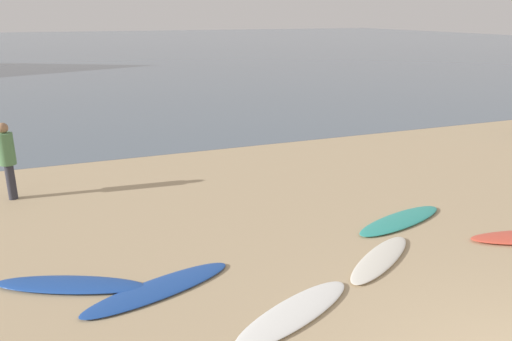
{
  "coord_description": "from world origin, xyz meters",
  "views": [
    {
      "loc": [
        -4.2,
        -2.12,
        3.71
      ],
      "look_at": [
        -0.62,
        6.98,
        0.6
      ],
      "focal_mm": 34.84,
      "sensor_mm": 36.0,
      "label": 1
    }
  ],
  "objects": [
    {
      "name": "ground_plane",
      "position": [
        0.0,
        10.0,
        -0.1
      ],
      "size": [
        120.0,
        120.0,
        0.2
      ],
      "primitive_type": "cube",
      "color": "tan",
      "rests_on": "ground"
    },
    {
      "name": "ocean_water",
      "position": [
        0.0,
        60.97,
        0.0
      ],
      "size": [
        140.0,
        100.0,
        0.01
      ],
      "primitive_type": "cube",
      "color": "slate",
      "rests_on": "ground"
    },
    {
      "name": "surfboard_2",
      "position": [
        -4.38,
        4.61,
        0.04
      ],
      "size": [
        2.17,
        1.33,
        0.09
      ],
      "primitive_type": "ellipsoid",
      "rotation": [
        0.0,
        0.0,
        -0.42
      ],
      "color": "#1E479E",
      "rests_on": "ground"
    },
    {
      "name": "surfboard_3",
      "position": [
        -3.22,
        4.07,
        0.03
      ],
      "size": [
        2.34,
        1.23,
        0.06
      ],
      "primitive_type": "ellipsoid",
      "rotation": [
        0.0,
        0.0,
        0.31
      ],
      "color": "#1E479E",
      "rests_on": "ground"
    },
    {
      "name": "surfboard_4",
      "position": [
        -1.71,
        2.84,
        0.03
      ],
      "size": [
        2.13,
        1.36,
        0.07
      ],
      "primitive_type": "ellipsoid",
      "rotation": [
        0.0,
        0.0,
        0.42
      ],
      "color": "white",
      "rests_on": "ground"
    },
    {
      "name": "surfboard_5",
      "position": [
        0.18,
        3.67,
        0.03
      ],
      "size": [
        1.87,
        1.44,
        0.07
      ],
      "primitive_type": "ellipsoid",
      "rotation": [
        0.0,
        0.0,
        0.58
      ],
      "color": "silver",
      "rests_on": "ground"
    },
    {
      "name": "surfboard_6",
      "position": [
        1.41,
        4.81,
        0.04
      ],
      "size": [
        2.27,
        1.17,
        0.07
      ],
      "primitive_type": "ellipsoid",
      "rotation": [
        0.0,
        0.0,
        0.29
      ],
      "color": "teal",
      "rests_on": "ground"
    },
    {
      "name": "person_1",
      "position": [
        -5.37,
        8.78,
        0.96
      ],
      "size": [
        0.33,
        0.33,
        1.62
      ],
      "rotation": [
        0.0,
        0.0,
        4.31
      ],
      "color": "#2D2D38",
      "rests_on": "ground"
    }
  ]
}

